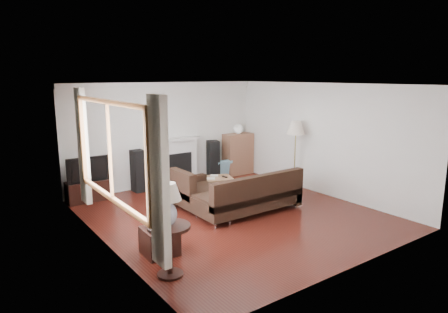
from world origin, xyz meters
TOP-DOWN VIEW (x-y plane):
  - room at (0.00, 0.00)m, footprint 5.10×5.60m
  - window at (-2.45, -0.20)m, footprint 0.12×2.74m
  - curtain_near at (-2.40, -1.72)m, footprint 0.10×0.35m
  - curtain_far at (-2.40, 1.32)m, footprint 0.10×0.35m
  - fireplace at (0.15, 2.64)m, footprint 1.40×0.26m
  - tv_stand at (-2.03, 2.50)m, footprint 0.88×0.40m
  - television at (-2.00, 2.50)m, footprint 0.94×0.12m
  - speaker_left at (-0.84, 2.55)m, footprint 0.28×0.33m
  - speaker_right at (1.24, 2.52)m, footprint 0.36×0.40m
  - bookshelf at (2.07, 2.53)m, footprint 0.81×0.38m
  - globe_lamp at (2.07, 2.53)m, footprint 0.26×0.26m
  - sectional_sofa at (0.31, -0.09)m, footprint 2.37×1.73m
  - coffee_table at (0.29, 1.29)m, footprint 1.18×0.89m
  - footstool at (-1.96, -0.76)m, footprint 0.51×0.51m
  - floor_lamp at (2.20, 0.53)m, footprint 0.54×0.54m
  - side_table at (-2.15, -1.45)m, footprint 0.58×0.58m
  - table_lamp at (-2.15, -1.45)m, footprint 0.35×0.35m

SIDE VIEW (x-z plane):
  - coffee_table at x=0.29m, z-range 0.00..0.41m
  - footstool at x=-1.96m, z-range 0.00..0.41m
  - tv_stand at x=-2.03m, z-range 0.00..0.44m
  - side_table at x=-2.15m, z-range 0.00..0.72m
  - sectional_sofa at x=0.31m, z-range 0.00..0.76m
  - speaker_left at x=-0.84m, z-range 0.00..0.97m
  - speaker_right at x=1.24m, z-range 0.00..1.00m
  - bookshelf at x=2.07m, z-range 0.00..1.11m
  - fireplace at x=0.15m, z-range 0.00..1.15m
  - television at x=-2.00m, z-range 0.44..0.98m
  - floor_lamp at x=2.20m, z-range 0.00..1.63m
  - table_lamp at x=-2.15m, z-range 0.72..1.29m
  - globe_lamp at x=2.07m, z-range 1.11..1.37m
  - room at x=0.00m, z-range -0.02..2.52m
  - curtain_near at x=-2.40m, z-range 0.35..2.45m
  - curtain_far at x=-2.40m, z-range 0.35..2.45m
  - window at x=-2.45m, z-range 0.78..2.32m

